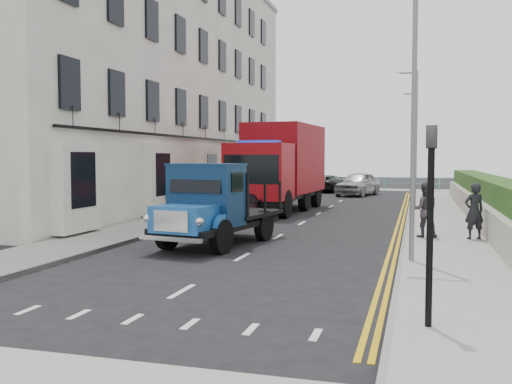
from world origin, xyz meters
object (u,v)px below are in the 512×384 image
object	(u,v)px
lamp_far	(414,137)
parked_car_front	(246,204)
red_lorry	(280,165)
lamp_near	(409,100)
bedford_lorry	(209,210)
lamp_mid	(413,130)
pedestrian_east_near	(474,211)

from	to	relation	value
lamp_far	parked_car_front	distance (m)	18.61
red_lorry	lamp_near	bearing A→B (deg)	-61.04
lamp_near	red_lorry	distance (m)	14.47
lamp_far	red_lorry	distance (m)	14.58
red_lorry	bedford_lorry	bearing A→B (deg)	-83.54
lamp_mid	lamp_near	bearing A→B (deg)	-90.00
red_lorry	parked_car_front	xyz separation A→B (m)	(-0.54, -3.94, -1.61)
red_lorry	parked_car_front	world-z (taller)	red_lorry
lamp_mid	red_lorry	size ratio (longest dim) A/B	0.85
lamp_mid	bedford_lorry	xyz separation A→B (m)	(-5.58, -14.72, -2.89)
bedford_lorry	parked_car_front	bearing A→B (deg)	108.39
bedford_lorry	pedestrian_east_near	bearing A→B (deg)	31.50
lamp_near	bedford_lorry	world-z (taller)	lamp_near
lamp_mid	bedford_lorry	bearing A→B (deg)	-110.74
bedford_lorry	pedestrian_east_near	xyz separation A→B (m)	(7.50, 3.02, -0.13)
lamp_far	pedestrian_east_near	xyz separation A→B (m)	(1.92, -21.70, -3.01)
lamp_far	red_lorry	xyz separation A→B (m)	(-6.24, -13.06, -1.74)
bedford_lorry	parked_car_front	xyz separation A→B (m)	(-1.20, 7.72, -0.47)
lamp_near	bedford_lorry	size ratio (longest dim) A/B	1.32
lamp_mid	lamp_far	distance (m)	10.00
lamp_mid	lamp_far	world-z (taller)	same
lamp_near	lamp_far	bearing A→B (deg)	90.00
red_lorry	pedestrian_east_near	size ratio (longest dim) A/B	4.77
lamp_near	red_lorry	size ratio (longest dim) A/B	0.85
bedford_lorry	pedestrian_east_near	distance (m)	8.09
lamp_near	pedestrian_east_near	distance (m)	5.59
lamp_far	pedestrian_east_near	bearing A→B (deg)	-84.94
lamp_mid	pedestrian_east_near	size ratio (longest dim) A/B	4.05
parked_car_front	lamp_far	bearing A→B (deg)	65.36
bedford_lorry	red_lorry	xyz separation A→B (m)	(-0.66, 11.66, 1.15)
lamp_mid	pedestrian_east_near	world-z (taller)	lamp_mid
bedford_lorry	lamp_near	bearing A→B (deg)	-3.34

